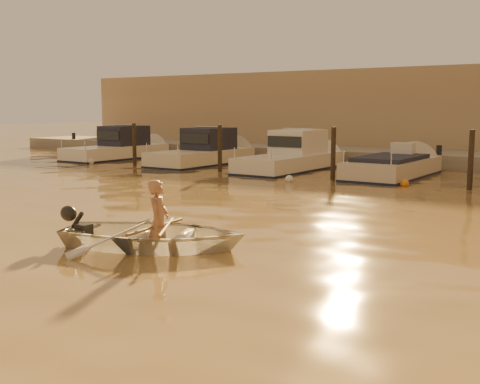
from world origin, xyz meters
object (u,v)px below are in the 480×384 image
Objects in this scene: moored_boat_3 at (393,171)px; moored_boat_2 at (291,156)px; dinghy at (154,235)px; waterfront_building at (440,114)px; moored_boat_0 at (116,147)px; person at (159,222)px; moored_boat_1 at (202,152)px.

moored_boat_2 is at bearing 180.00° from moored_boat_3.
dinghy is 0.08× the size of waterfront_building.
person is at bearing -42.23° from moored_boat_0.
person is 17.51m from moored_boat_1.
moored_boat_2 is 11.61m from waterfront_building.
person is at bearing -90.00° from dinghy.
person is 0.26× the size of moored_boat_3.
moored_boat_1 is 0.15× the size of waterfront_building.
moored_boat_1 is 4.94m from moored_boat_2.
moored_boat_3 is at bearing 0.00° from moored_boat_1.
moored_boat_3 is (-0.49, 14.35, -0.29)m from person.
moored_boat_1 reaches higher than person.
moored_boat_3 is (-0.40, 14.39, -0.03)m from dinghy.
waterfront_building is at bearing -17.93° from person.
moored_boat_3 is at bearing -20.13° from person.
moored_boat_3 is (4.60, 0.00, -0.40)m from moored_boat_2.
dinghy is 2.22× the size of person.
moored_boat_0 is (-15.81, 14.35, 0.11)m from person.
moored_boat_3 is 0.14× the size of waterfront_building.
moored_boat_2 reaches higher than moored_boat_3.
moored_boat_2 is at bearing 0.00° from moored_boat_0.
moored_boat_2 is 4.62m from moored_boat_3.
moored_boat_3 is at bearing -82.99° from waterfront_building.
moored_boat_2 is (-5.09, 14.35, 0.11)m from person.
moored_boat_1 is 1.06× the size of moored_boat_3.
waterfront_building reaches higher than moored_boat_0.
dinghy is 21.31m from moored_boat_0.
waterfront_building is at bearing 73.54° from moored_boat_2.
moored_boat_1 is at bearing 12.87° from person.
waterfront_building is (-1.75, 25.39, 2.14)m from dinghy.
moored_boat_0 is at bearing 25.68° from person.
moored_boat_0 is (-15.71, 14.39, 0.37)m from dinghy.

